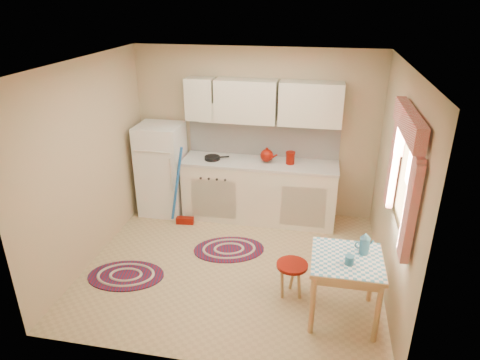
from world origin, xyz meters
name	(u,v)px	position (x,y,z in m)	size (l,w,h in m)	color
room_shell	(250,140)	(0.16, 0.24, 1.60)	(3.64, 3.60, 2.52)	tan
fridge	(162,169)	(-1.37, 1.25, 0.70)	(0.65, 0.60, 1.40)	white
broom	(183,187)	(-0.93, 0.90, 0.60)	(0.28, 0.12, 1.20)	blue
base_cabinets	(259,191)	(0.12, 1.30, 0.44)	(2.25, 0.60, 0.88)	silver
countertop	(260,163)	(0.12, 1.30, 0.90)	(2.27, 0.62, 0.04)	beige
frying_pan	(212,158)	(-0.58, 1.25, 0.94)	(0.23, 0.23, 0.05)	black
red_kettle	(267,155)	(0.22, 1.30, 1.02)	(0.21, 0.19, 0.21)	maroon
red_canister	(290,159)	(0.56, 1.30, 1.00)	(0.12, 0.12, 0.16)	maroon
table	(344,288)	(1.32, -0.69, 0.36)	(0.72, 0.72, 0.72)	tan
stool	(291,280)	(0.76, -0.45, 0.21)	(0.35, 0.35, 0.42)	maroon
coffee_pot	(365,243)	(1.48, -0.57, 0.85)	(0.13, 0.11, 0.25)	#2E698C
mug	(349,260)	(1.33, -0.79, 0.77)	(0.09, 0.09, 0.10)	#2E698C
rug_center	(229,249)	(-0.13, 0.32, 0.01)	(0.95, 0.63, 0.02)	maroon
rug_left	(126,276)	(-1.24, -0.49, 0.01)	(0.93, 0.62, 0.02)	maroon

